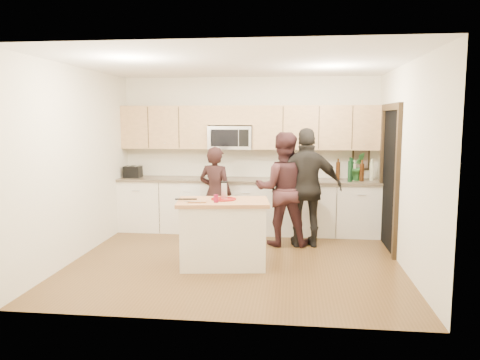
# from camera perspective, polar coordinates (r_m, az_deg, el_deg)

# --- Properties ---
(floor) EXTENTS (4.50, 4.50, 0.00)m
(floor) POSITION_cam_1_polar(r_m,az_deg,el_deg) (6.66, -0.52, -9.78)
(floor) COLOR brown
(floor) RESTS_ON ground
(room_shell) EXTENTS (4.52, 4.02, 2.71)m
(room_shell) POSITION_cam_1_polar(r_m,az_deg,el_deg) (6.36, -0.54, 5.27)
(room_shell) COLOR beige
(room_shell) RESTS_ON ground
(back_cabinetry) EXTENTS (4.50, 0.66, 0.94)m
(back_cabinetry) POSITION_cam_1_polar(r_m,az_deg,el_deg) (8.17, 0.93, -3.12)
(back_cabinetry) COLOR silver
(back_cabinetry) RESTS_ON ground
(upper_cabinetry) EXTENTS (4.50, 0.33, 0.75)m
(upper_cabinetry) POSITION_cam_1_polar(r_m,az_deg,el_deg) (8.18, 1.29, 6.55)
(upper_cabinetry) COLOR tan
(upper_cabinetry) RESTS_ON ground
(microwave) EXTENTS (0.76, 0.41, 0.40)m
(microwave) POSITION_cam_1_polar(r_m,az_deg,el_deg) (8.19, -1.14, 5.20)
(microwave) COLOR silver
(microwave) RESTS_ON ground
(doorway) EXTENTS (0.06, 1.25, 2.20)m
(doorway) POSITION_cam_1_polar(r_m,az_deg,el_deg) (7.40, 17.78, 0.77)
(doorway) COLOR black
(doorway) RESTS_ON ground
(framed_picture) EXTENTS (0.30, 0.03, 0.38)m
(framed_picture) POSITION_cam_1_polar(r_m,az_deg,el_deg) (8.40, 14.52, 2.49)
(framed_picture) COLOR black
(framed_picture) RESTS_ON ground
(dish_towel) EXTENTS (0.34, 0.60, 0.48)m
(dish_towel) POSITION_cam_1_polar(r_m,az_deg,el_deg) (8.08, -5.91, -0.91)
(dish_towel) COLOR white
(dish_towel) RESTS_ON ground
(island) EXTENTS (1.28, 0.85, 0.90)m
(island) POSITION_cam_1_polar(r_m,az_deg,el_deg) (6.31, -2.08, -6.48)
(island) COLOR silver
(island) RESTS_ON ground
(red_plate) EXTENTS (0.34, 0.34, 0.02)m
(red_plate) POSITION_cam_1_polar(r_m,az_deg,el_deg) (6.27, -2.01, -2.33)
(red_plate) COLOR maroon
(red_plate) RESTS_ON island
(box_grater) EXTENTS (0.08, 0.07, 0.23)m
(box_grater) POSITION_cam_1_polar(r_m,az_deg,el_deg) (6.28, -1.93, -1.17)
(box_grater) COLOR silver
(box_grater) RESTS_ON red_plate
(drink_glass) EXTENTS (0.06, 0.06, 0.10)m
(drink_glass) POSITION_cam_1_polar(r_m,az_deg,el_deg) (6.05, -2.94, -2.28)
(drink_glass) COLOR maroon
(drink_glass) RESTS_ON island
(cutting_board) EXTENTS (0.26, 0.22, 0.02)m
(cutting_board) POSITION_cam_1_polar(r_m,az_deg,el_deg) (6.11, -5.21, -2.60)
(cutting_board) COLOR #B37B4A
(cutting_board) RESTS_ON island
(tongs) EXTENTS (0.29, 0.07, 0.02)m
(tongs) POSITION_cam_1_polar(r_m,az_deg,el_deg) (6.20, -6.60, -2.33)
(tongs) COLOR black
(tongs) RESTS_ON cutting_board
(knife) EXTENTS (0.21, 0.05, 0.01)m
(knife) POSITION_cam_1_polar(r_m,az_deg,el_deg) (6.03, -5.78, -2.64)
(knife) COLOR silver
(knife) RESTS_ON cutting_board
(toaster) EXTENTS (0.29, 0.24, 0.21)m
(toaster) POSITION_cam_1_polar(r_m,az_deg,el_deg) (8.52, -12.93, 0.99)
(toaster) COLOR black
(toaster) RESTS_ON back_cabinetry
(bottle_cluster) EXTENTS (0.63, 0.31, 0.41)m
(bottle_cluster) POSITION_cam_1_polar(r_m,az_deg,el_deg) (8.08, 13.76, 1.22)
(bottle_cluster) COLOR #361B09
(bottle_cluster) RESTS_ON back_cabinetry
(orchid) EXTENTS (0.32, 0.29, 0.47)m
(orchid) POSITION_cam_1_polar(r_m,az_deg,el_deg) (8.14, 14.13, 1.62)
(orchid) COLOR #317C37
(orchid) RESTS_ON back_cabinetry
(woman_left) EXTENTS (0.64, 0.50, 1.53)m
(woman_left) POSITION_cam_1_polar(r_m,az_deg,el_deg) (7.62, -3.03, -1.65)
(woman_left) COLOR black
(woman_left) RESTS_ON ground
(woman_center) EXTENTS (0.90, 0.72, 1.77)m
(woman_center) POSITION_cam_1_polar(r_m,az_deg,el_deg) (7.31, 5.22, -1.12)
(woman_center) COLOR #33191A
(woman_center) RESTS_ON ground
(woman_right) EXTENTS (1.12, 0.57, 1.84)m
(woman_right) POSITION_cam_1_polar(r_m,az_deg,el_deg) (7.27, 8.17, -0.95)
(woman_right) COLOR black
(woman_right) RESTS_ON ground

